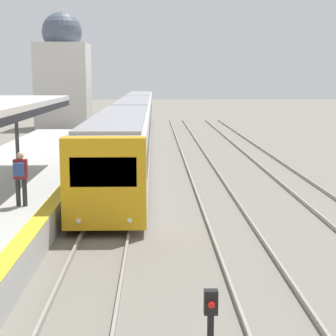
% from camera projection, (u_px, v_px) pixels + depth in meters
% --- Properties ---
extents(person_on_platform, '(0.40, 0.40, 1.66)m').
position_uv_depth(person_on_platform, '(20.00, 175.00, 16.96)').
color(person_on_platform, '#2D2D33').
rests_on(person_on_platform, station_platform).
extents(train_near, '(2.55, 50.56, 3.16)m').
position_uv_depth(train_near, '(134.00, 119.00, 41.48)').
color(train_near, gold).
rests_on(train_near, ground_plane).
extents(signal_post_near, '(0.20, 0.21, 1.79)m').
position_uv_depth(signal_post_near, '(210.00, 335.00, 8.13)').
color(signal_post_near, black).
rests_on(signal_post_near, ground_plane).
extents(distant_domed_building, '(4.80, 4.80, 10.76)m').
position_uv_depth(distant_domed_building, '(63.00, 75.00, 52.58)').
color(distant_domed_building, silver).
rests_on(distant_domed_building, ground_plane).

